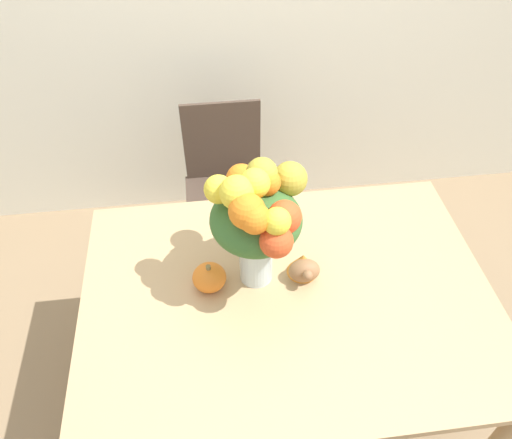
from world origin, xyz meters
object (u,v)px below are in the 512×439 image
Objects in this scene: flower_vase at (258,217)px; turkey_figurine at (303,267)px; pumpkin at (209,277)px; dining_chair_near_window at (226,188)px.

turkey_figurine is at bearing -4.13° from flower_vase.
pumpkin is 0.90m from dining_chair_near_window.
flower_vase reaches higher than turkey_figurine.
turkey_figurine is (0.17, -0.01, -0.27)m from flower_vase.
pumpkin is (-0.18, -0.02, -0.27)m from flower_vase.
dining_chair_near_window is at bearing 82.10° from pumpkin.
pumpkin is 0.79× the size of turkey_figurine.
turkey_figurine is 0.17× the size of dining_chair_near_window.
flower_vase reaches higher than dining_chair_near_window.
turkey_figurine is 0.91m from dining_chair_near_window.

